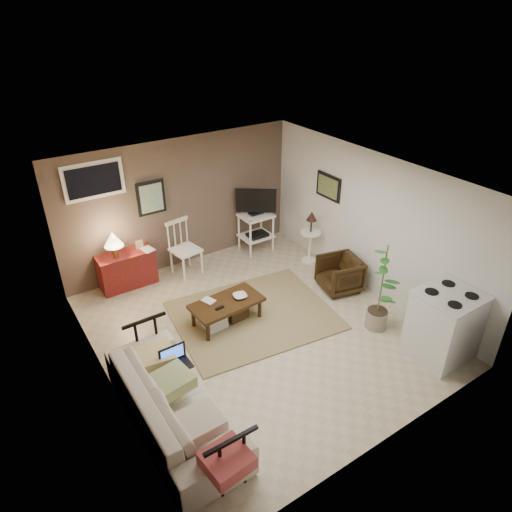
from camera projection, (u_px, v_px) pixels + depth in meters
floor at (257, 329)px, 7.04m from camera, size 5.00×5.00×0.00m
art_back at (151, 198)px, 7.85m from camera, size 0.50×0.03×0.60m
art_right at (328, 187)px, 8.12m from camera, size 0.03×0.60×0.45m
window at (94, 180)px, 7.17m from camera, size 0.96×0.03×0.60m
rug at (254, 315)px, 7.33m from camera, size 2.67×2.25×0.02m
coffee_table at (226, 310)px, 7.07m from camera, size 1.14×0.63×0.42m
sofa at (173, 395)px, 5.29m from camera, size 0.67×2.29×0.90m
sofa_pillows at (186, 401)px, 5.07m from camera, size 0.44×2.18×0.15m
sofa_end_rails at (183, 394)px, 5.38m from camera, size 0.62×2.29×0.77m
laptop at (175, 360)px, 5.61m from camera, size 0.35×0.26×0.24m
red_console at (126, 266)px, 7.92m from camera, size 0.96×0.43×1.11m
spindle_chair at (185, 250)px, 8.24m from camera, size 0.53×0.53×1.02m
tv_stand at (256, 219)px, 8.90m from camera, size 0.66×0.51×1.30m
side_table at (311, 231)px, 8.53m from camera, size 0.39×0.39×1.04m
armchair at (340, 273)px, 7.84m from camera, size 0.74×0.77×0.66m
potted_plant at (382, 284)px, 6.71m from camera, size 0.37×0.37×1.46m
stove at (444, 325)px, 6.29m from camera, size 0.80×0.75×1.05m
bowl at (240, 292)px, 7.03m from camera, size 0.22×0.09×0.21m
book_table at (205, 298)px, 6.90m from camera, size 0.15×0.06×0.20m
book_console at (142, 246)px, 7.79m from camera, size 0.18×0.05×0.24m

